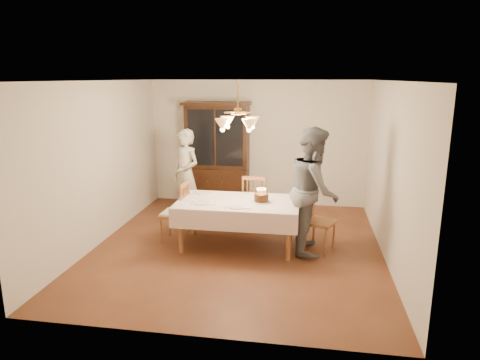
% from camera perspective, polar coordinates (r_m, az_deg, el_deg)
% --- Properties ---
extents(ground, '(5.00, 5.00, 0.00)m').
position_cam_1_polar(ground, '(6.96, -0.26, -8.81)').
color(ground, '#582B19').
rests_on(ground, ground).
extents(room_shell, '(5.00, 5.00, 5.00)m').
position_cam_1_polar(room_shell, '(6.53, -0.28, 4.13)').
color(room_shell, white).
rests_on(room_shell, ground).
extents(dining_table, '(1.90, 1.10, 0.76)m').
position_cam_1_polar(dining_table, '(6.73, -0.27, -3.43)').
color(dining_table, brown).
rests_on(dining_table, ground).
extents(china_hutch, '(1.38, 0.54, 2.16)m').
position_cam_1_polar(china_hutch, '(8.95, -3.05, 3.18)').
color(china_hutch, black).
rests_on(china_hutch, ground).
extents(chair_far_side, '(0.46, 0.44, 1.00)m').
position_cam_1_polar(chair_far_side, '(7.60, 2.06, -3.34)').
color(chair_far_side, brown).
rests_on(chair_far_side, ground).
extents(chair_left_end, '(0.44, 0.46, 1.00)m').
position_cam_1_polar(chair_left_end, '(7.13, -8.67, -4.55)').
color(chair_left_end, brown).
rests_on(chair_left_end, ground).
extents(chair_right_end, '(0.56, 0.57, 1.00)m').
position_cam_1_polar(chair_right_end, '(6.81, 10.53, -5.58)').
color(chair_right_end, brown).
rests_on(chair_right_end, ground).
extents(elderly_woman, '(0.75, 0.68, 1.71)m').
position_cam_1_polar(elderly_woman, '(8.18, -7.22, 0.77)').
color(elderly_woman, beige).
rests_on(elderly_woman, ground).
extents(adult_in_grey, '(0.75, 0.95, 1.94)m').
position_cam_1_polar(adult_in_grey, '(6.62, 9.80, -1.34)').
color(adult_in_grey, slate).
rests_on(adult_in_grey, ground).
extents(birthday_cake, '(0.30, 0.30, 0.22)m').
position_cam_1_polar(birthday_cake, '(6.65, 2.85, -2.43)').
color(birthday_cake, white).
rests_on(birthday_cake, dining_table).
extents(place_setting_near_left, '(0.39, 0.24, 0.02)m').
position_cam_1_polar(place_setting_near_left, '(6.60, -4.94, -3.08)').
color(place_setting_near_left, white).
rests_on(place_setting_near_left, dining_table).
extents(place_setting_near_right, '(0.38, 0.23, 0.02)m').
position_cam_1_polar(place_setting_near_right, '(6.37, -0.30, -3.65)').
color(place_setting_near_right, white).
rests_on(place_setting_near_right, dining_table).
extents(place_setting_far_left, '(0.40, 0.25, 0.02)m').
position_cam_1_polar(place_setting_far_left, '(7.16, -4.63, -1.75)').
color(place_setting_far_left, white).
rests_on(place_setting_far_left, dining_table).
extents(chandelier, '(0.62, 0.62, 0.73)m').
position_cam_1_polar(chandelier, '(6.48, -0.28, 7.59)').
color(chandelier, '#BF8C3F').
rests_on(chandelier, ground).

